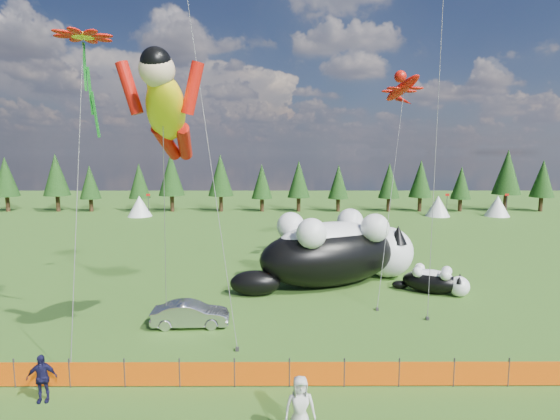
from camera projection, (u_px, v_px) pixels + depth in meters
name	position (u px, v px, depth m)	size (l,w,h in m)	color
ground	(265.00, 350.00, 18.92)	(160.00, 160.00, 0.00)	#183B0A
safety_fence	(262.00, 374.00, 15.88)	(22.06, 0.06, 1.10)	#262626
tree_line	(274.00, 184.00, 63.01)	(90.00, 4.00, 8.00)	black
festival_tents	(356.00, 206.00, 58.43)	(50.00, 3.20, 2.80)	white
cat_large	(338.00, 250.00, 28.23)	(12.31, 8.12, 4.69)	black
cat_small	(435.00, 281.00, 26.50)	(4.28, 2.90, 1.64)	black
car	(190.00, 314.00, 21.43)	(1.31, 3.75, 1.23)	#B1B1B6
spectator_c	(42.00, 378.00, 14.92)	(0.98, 0.50, 1.68)	#141334
spectator_e	(300.00, 407.00, 13.03)	(0.93, 0.61, 1.90)	beige
superhero_kite	(166.00, 111.00, 17.17)	(5.44, 6.34, 12.68)	yellow
gecko_kite	(402.00, 88.00, 30.58)	(5.57, 11.71, 15.84)	red
flower_kite	(83.00, 40.00, 18.70)	(3.01, 5.55, 13.90)	red
diamond_kite_a	(187.00, 0.00, 22.66)	(3.52, 6.92, 18.45)	#0B47AB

